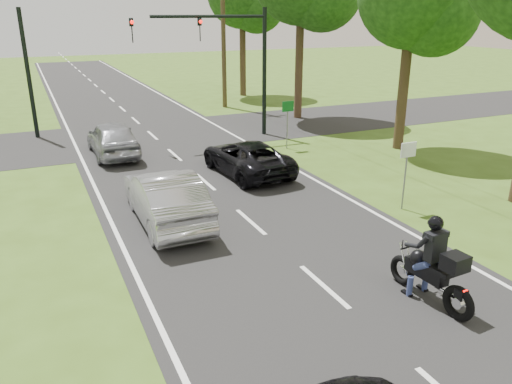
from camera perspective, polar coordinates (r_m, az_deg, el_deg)
ground at (r=11.39m, az=7.75°, el=-10.65°), size 140.00×140.00×0.00m
road at (r=19.85m, az=-7.70°, el=2.81°), size 8.00×100.00×0.01m
cross_road at (r=25.47m, az=-11.75°, el=6.35°), size 60.00×7.00×0.01m
motorcycle_rider at (r=11.01m, az=19.64°, el=-8.31°), size 0.64×2.26×1.94m
dark_suv at (r=18.74m, az=-1.08°, el=3.99°), size 2.40×4.66×1.26m
silver_sedan at (r=14.48m, az=-10.27°, el=-0.62°), size 1.64×4.61×1.51m
silver_suv at (r=22.03m, az=-16.06°, el=5.92°), size 1.77×4.36×1.48m
traffic_signal at (r=23.93m, az=-3.21°, el=15.91°), size 6.38×0.44×6.00m
signal_pole_far at (r=26.36m, az=-24.57°, el=12.08°), size 0.20×0.20×6.00m
utility_pole_far at (r=32.38m, az=-3.77°, el=18.57°), size 1.60×0.28×10.00m
sign_white at (r=15.65m, az=16.90°, el=3.58°), size 0.55×0.07×2.12m
sign_green at (r=22.18m, az=3.64°, el=8.98°), size 0.55×0.07×2.12m
tree_row_c at (r=22.80m, az=18.26°, el=20.10°), size 4.80×4.65×8.76m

